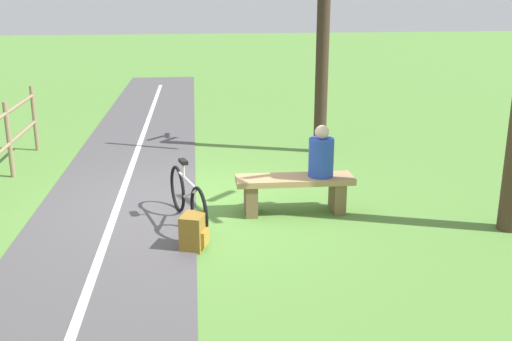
# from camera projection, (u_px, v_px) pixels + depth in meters

# --- Properties ---
(ground_plane) EXTENTS (80.00, 80.00, 0.00)m
(ground_plane) POSITION_uv_depth(u_px,v_px,m) (192.00, 204.00, 8.55)
(ground_plane) COLOR #548438
(bench) EXTENTS (1.63, 0.54, 0.51)m
(bench) POSITION_uv_depth(u_px,v_px,m) (294.00, 188.00, 8.15)
(bench) COLOR #A88456
(bench) RESTS_ON ground_plane
(person_seated) EXTENTS (0.36, 0.36, 0.71)m
(person_seated) POSITION_uv_depth(u_px,v_px,m) (321.00, 155.00, 8.05)
(person_seated) COLOR #2847B7
(person_seated) RESTS_ON bench
(bicycle) EXTENTS (0.44, 1.61, 0.83)m
(bicycle) POSITION_uv_depth(u_px,v_px,m) (188.00, 198.00, 7.76)
(bicycle) COLOR black
(bicycle) RESTS_ON ground_plane
(backpack) EXTENTS (0.37, 0.39, 0.42)m
(backpack) POSITION_uv_depth(u_px,v_px,m) (194.00, 232.00, 7.01)
(backpack) COLOR olive
(backpack) RESTS_ON ground_plane
(tree_by_path) EXTENTS (1.52, 1.52, 4.35)m
(tree_by_path) POSITION_uv_depth(u_px,v_px,m) (323.00, 47.00, 10.94)
(tree_by_path) COLOR #38281E
(tree_by_path) RESTS_ON ground_plane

